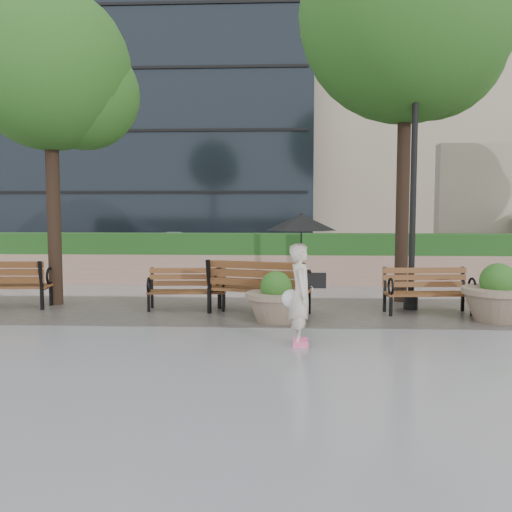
{
  "coord_description": "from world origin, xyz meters",
  "views": [
    {
      "loc": [
        -0.28,
        -8.18,
        2.08
      ],
      "look_at": [
        -0.83,
        2.96,
        1.1
      ],
      "focal_mm": 40.0,
      "sensor_mm": 36.0,
      "label": 1
    }
  ],
  "objects_px": {
    "bench_0": "(4,294)",
    "bench_3": "(428,301)",
    "bench_1": "(187,298)",
    "lamppost": "(413,212)",
    "bench_2": "(259,298)",
    "planter_left": "(276,302)",
    "car_right": "(182,251)",
    "planter_right": "(498,299)",
    "pedestrian": "(301,266)",
    "car_left": "(25,251)"
  },
  "relations": [
    {
      "from": "bench_0",
      "to": "bench_3",
      "type": "distance_m",
      "value": 8.48
    },
    {
      "from": "bench_1",
      "to": "lamppost",
      "type": "height_order",
      "value": "lamppost"
    },
    {
      "from": "bench_1",
      "to": "lamppost",
      "type": "distance_m",
      "value": 4.8
    },
    {
      "from": "bench_3",
      "to": "bench_2",
      "type": "bearing_deg",
      "value": 177.8
    },
    {
      "from": "planter_left",
      "to": "car_right",
      "type": "xyz_separation_m",
      "value": [
        -3.25,
        8.7,
        0.24
      ]
    },
    {
      "from": "planter_right",
      "to": "car_right",
      "type": "relative_size",
      "value": 0.35
    },
    {
      "from": "bench_0",
      "to": "planter_left",
      "type": "relative_size",
      "value": 1.7
    },
    {
      "from": "pedestrian",
      "to": "bench_3",
      "type": "bearing_deg",
      "value": -43.56
    },
    {
      "from": "planter_left",
      "to": "car_left",
      "type": "xyz_separation_m",
      "value": [
        -8.32,
        8.05,
        0.24
      ]
    },
    {
      "from": "planter_right",
      "to": "pedestrian",
      "type": "relative_size",
      "value": 0.65
    },
    {
      "from": "bench_3",
      "to": "planter_right",
      "type": "bearing_deg",
      "value": -36.24
    },
    {
      "from": "planter_left",
      "to": "car_left",
      "type": "bearing_deg",
      "value": 135.95
    },
    {
      "from": "lamppost",
      "to": "car_left",
      "type": "xyz_separation_m",
      "value": [
        -11.01,
        6.7,
        -1.36
      ]
    },
    {
      "from": "bench_0",
      "to": "bench_3",
      "type": "relative_size",
      "value": 1.1
    },
    {
      "from": "car_left",
      "to": "bench_0",
      "type": "bearing_deg",
      "value": -171.12
    },
    {
      "from": "bench_0",
      "to": "lamppost",
      "type": "xyz_separation_m",
      "value": [
        8.25,
        0.21,
        1.67
      ]
    },
    {
      "from": "bench_3",
      "to": "car_right",
      "type": "distance_m",
      "value": 9.94
    },
    {
      "from": "bench_1",
      "to": "bench_2",
      "type": "relative_size",
      "value": 0.77
    },
    {
      "from": "planter_right",
      "to": "lamppost",
      "type": "bearing_deg",
      "value": 139.63
    },
    {
      "from": "bench_0",
      "to": "car_right",
      "type": "xyz_separation_m",
      "value": [
        2.32,
        7.56,
        0.31
      ]
    },
    {
      "from": "pedestrian",
      "to": "planter_left",
      "type": "bearing_deg",
      "value": 14.55
    },
    {
      "from": "bench_1",
      "to": "bench_3",
      "type": "xyz_separation_m",
      "value": [
        4.7,
        -0.19,
        0.02
      ]
    },
    {
      "from": "planter_right",
      "to": "lamppost",
      "type": "height_order",
      "value": "lamppost"
    },
    {
      "from": "car_right",
      "to": "pedestrian",
      "type": "height_order",
      "value": "pedestrian"
    },
    {
      "from": "bench_1",
      "to": "planter_right",
      "type": "xyz_separation_m",
      "value": [
        5.78,
        -0.85,
        0.17
      ]
    },
    {
      "from": "bench_2",
      "to": "lamppost",
      "type": "relative_size",
      "value": 0.47
    },
    {
      "from": "bench_1",
      "to": "car_right",
      "type": "distance_m",
      "value": 7.75
    },
    {
      "from": "bench_2",
      "to": "car_left",
      "type": "height_order",
      "value": "car_left"
    },
    {
      "from": "pedestrian",
      "to": "bench_1",
      "type": "bearing_deg",
      "value": 39.76
    },
    {
      "from": "bench_0",
      "to": "pedestrian",
      "type": "relative_size",
      "value": 0.96
    },
    {
      "from": "bench_1",
      "to": "pedestrian",
      "type": "height_order",
      "value": "pedestrian"
    },
    {
      "from": "bench_0",
      "to": "bench_1",
      "type": "relative_size",
      "value": 1.18
    },
    {
      "from": "bench_1",
      "to": "car_right",
      "type": "relative_size",
      "value": 0.44
    },
    {
      "from": "pedestrian",
      "to": "planter_right",
      "type": "bearing_deg",
      "value": -61.2
    },
    {
      "from": "planter_right",
      "to": "bench_0",
      "type": "bearing_deg",
      "value": 174.66
    },
    {
      "from": "planter_left",
      "to": "lamppost",
      "type": "height_order",
      "value": "lamppost"
    },
    {
      "from": "lamppost",
      "to": "bench_0",
      "type": "bearing_deg",
      "value": -178.52
    },
    {
      "from": "planter_left",
      "to": "car_right",
      "type": "distance_m",
      "value": 9.29
    },
    {
      "from": "bench_3",
      "to": "lamppost",
      "type": "distance_m",
      "value": 1.77
    },
    {
      "from": "car_left",
      "to": "car_right",
      "type": "xyz_separation_m",
      "value": [
        5.07,
        0.65,
        -0.0
      ]
    },
    {
      "from": "bench_3",
      "to": "bench_0",
      "type": "bearing_deg",
      "value": 173.53
    },
    {
      "from": "lamppost",
      "to": "car_right",
      "type": "distance_m",
      "value": 9.54
    },
    {
      "from": "bench_1",
      "to": "bench_3",
      "type": "bearing_deg",
      "value": -6.28
    },
    {
      "from": "planter_left",
      "to": "lamppost",
      "type": "xyz_separation_m",
      "value": [
        2.69,
        1.35,
        1.6
      ]
    },
    {
      "from": "bench_0",
      "to": "car_left",
      "type": "distance_m",
      "value": 7.45
    },
    {
      "from": "bench_0",
      "to": "planter_left",
      "type": "bearing_deg",
      "value": 165.35
    },
    {
      "from": "bench_3",
      "to": "lamppost",
      "type": "relative_size",
      "value": 0.38
    },
    {
      "from": "planter_left",
      "to": "pedestrian",
      "type": "distance_m",
      "value": 1.88
    },
    {
      "from": "planter_left",
      "to": "car_left",
      "type": "height_order",
      "value": "car_left"
    },
    {
      "from": "bench_1",
      "to": "bench_2",
      "type": "bearing_deg",
      "value": -17.19
    }
  ]
}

